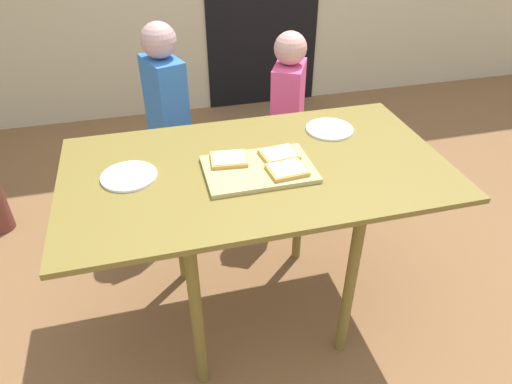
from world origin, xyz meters
TOP-DOWN VIEW (x-y plane):
  - ground_plane at (0.00, 0.00)m, footprint 16.00×16.00m
  - dining_table at (0.00, 0.00)m, footprint 1.38×0.77m
  - cutting_board at (-0.00, -0.04)m, footprint 0.38×0.26m
  - pizza_slice_far_right at (0.09, 0.02)m, footprint 0.14×0.12m
  - pizza_slice_far_left at (-0.09, 0.03)m, footprint 0.14×0.12m
  - pizza_slice_near_right at (0.09, -0.09)m, footprint 0.14×0.12m
  - plate_white_left at (-0.45, 0.04)m, footprint 0.19×0.19m
  - plate_white_right at (0.36, 0.19)m, footprint 0.19×0.19m
  - child_left at (-0.26, 0.76)m, footprint 0.21×0.27m
  - child_right at (0.35, 0.69)m, footprint 0.23×0.28m

SIDE VIEW (x-z plane):
  - ground_plane at x=0.00m, z-range 0.00..0.00m
  - child_right at x=0.35m, z-range 0.07..1.11m
  - child_left at x=-0.26m, z-range 0.08..1.18m
  - dining_table at x=0.00m, z-range 0.30..1.07m
  - plate_white_left at x=-0.45m, z-range 0.77..0.78m
  - plate_white_right at x=0.36m, z-range 0.77..0.78m
  - cutting_board at x=0.00m, z-range 0.77..0.79m
  - pizza_slice_far_right at x=0.09m, z-range 0.79..0.80m
  - pizza_slice_far_left at x=-0.09m, z-range 0.79..0.80m
  - pizza_slice_near_right at x=0.09m, z-range 0.79..0.80m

